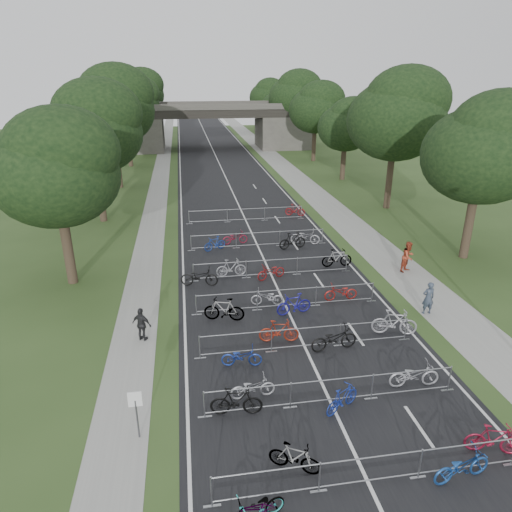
# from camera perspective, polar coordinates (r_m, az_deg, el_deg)

# --- Properties ---
(ground) EXTENTS (200.00, 200.00, 0.00)m
(ground) POSITION_cam_1_polar(r_m,az_deg,el_deg) (15.33, 13.93, -25.98)
(ground) COLOR #30491F
(ground) RESTS_ON ground
(road) EXTENTS (11.00, 140.00, 0.01)m
(road) POSITION_cam_1_polar(r_m,az_deg,el_deg) (60.51, -4.46, 11.12)
(road) COLOR black
(road) RESTS_ON ground
(sidewalk_right) EXTENTS (3.00, 140.00, 0.01)m
(sidewalk_right) POSITION_cam_1_polar(r_m,az_deg,el_deg) (61.67, 3.12, 11.35)
(sidewalk_right) COLOR gray
(sidewalk_right) RESTS_ON ground
(sidewalk_left) EXTENTS (2.00, 140.00, 0.01)m
(sidewalk_left) POSITION_cam_1_polar(r_m,az_deg,el_deg) (60.37, -11.69, 10.72)
(sidewalk_left) COLOR gray
(sidewalk_left) RESTS_ON ground
(lane_markings) EXTENTS (0.12, 140.00, 0.00)m
(lane_markings) POSITION_cam_1_polar(r_m,az_deg,el_deg) (60.51, -4.46, 11.11)
(lane_markings) COLOR silver
(lane_markings) RESTS_ON ground
(overpass_bridge) EXTENTS (31.00, 8.00, 7.05)m
(overpass_bridge) POSITION_cam_1_polar(r_m,az_deg,el_deg) (74.82, -5.58, 15.87)
(overpass_bridge) COLOR #484540
(overpass_bridge) RESTS_ON ground
(park_sign) EXTENTS (0.45, 0.06, 1.83)m
(park_sign) POSITION_cam_1_polar(r_m,az_deg,el_deg) (15.91, -14.80, -17.71)
(park_sign) COLOR #4C4C51
(park_sign) RESTS_ON ground
(tree_left_0) EXTENTS (6.72, 6.72, 10.25)m
(tree_left_0) POSITION_cam_1_polar(r_m,az_deg,el_deg) (26.45, -23.65, 9.76)
(tree_left_0) COLOR #33261C
(tree_left_0) RESTS_ON ground
(tree_right_0) EXTENTS (7.17, 7.17, 10.93)m
(tree_right_0) POSITION_cam_1_polar(r_m,az_deg,el_deg) (31.23, 26.68, 11.71)
(tree_right_0) COLOR #33261C
(tree_right_0) RESTS_ON ground
(tree_left_1) EXTENTS (7.56, 7.56, 11.53)m
(tree_left_1) POSITION_cam_1_polar(r_m,az_deg,el_deg) (37.96, -19.67, 14.73)
(tree_left_1) COLOR #33261C
(tree_left_1) RESTS_ON ground
(tree_right_1) EXTENTS (8.18, 8.18, 12.47)m
(tree_right_1) POSITION_cam_1_polar(r_m,az_deg,el_deg) (41.43, 17.31, 16.34)
(tree_right_1) COLOR #33261C
(tree_right_1) RESTS_ON ground
(tree_left_2) EXTENTS (8.40, 8.40, 12.81)m
(tree_left_2) POSITION_cam_1_polar(r_m,az_deg,el_deg) (49.72, -17.49, 17.34)
(tree_left_2) COLOR #33261C
(tree_left_2) RESTS_ON ground
(tree_right_2) EXTENTS (6.16, 6.16, 9.39)m
(tree_right_2) POSITION_cam_1_polar(r_m,az_deg,el_deg) (52.63, 11.30, 15.71)
(tree_right_2) COLOR #33261C
(tree_right_2) RESTS_ON ground
(tree_left_3) EXTENTS (6.72, 6.72, 10.25)m
(tree_left_3) POSITION_cam_1_polar(r_m,az_deg,el_deg) (61.72, -15.87, 16.69)
(tree_left_3) COLOR #33261C
(tree_left_3) RESTS_ON ground
(tree_right_3) EXTENTS (7.17, 7.17, 10.93)m
(tree_right_3) POSITION_cam_1_polar(r_m,az_deg,el_deg) (63.91, 7.58, 17.83)
(tree_right_3) COLOR #33261C
(tree_right_3) RESTS_ON ground
(tree_left_4) EXTENTS (7.56, 7.56, 11.53)m
(tree_left_4) POSITION_cam_1_polar(r_m,az_deg,el_deg) (73.59, -14.98, 18.12)
(tree_left_4) COLOR #33261C
(tree_left_4) RESTS_ON ground
(tree_right_4) EXTENTS (8.18, 8.18, 12.47)m
(tree_right_4) POSITION_cam_1_polar(r_m,az_deg,el_deg) (75.43, 4.93, 19.27)
(tree_right_4) COLOR #33261C
(tree_right_4) RESTS_ON ground
(tree_left_5) EXTENTS (8.40, 8.40, 12.81)m
(tree_left_5) POSITION_cam_1_polar(r_m,az_deg,el_deg) (85.50, -14.32, 19.16)
(tree_left_5) COLOR #33261C
(tree_left_5) RESTS_ON ground
(tree_right_5) EXTENTS (6.16, 6.16, 9.39)m
(tree_right_5) POSITION_cam_1_polar(r_m,az_deg,el_deg) (87.22, 2.92, 18.37)
(tree_right_5) COLOR #33261C
(tree_right_5) RESTS_ON ground
(tree_left_6) EXTENTS (6.72, 6.72, 10.25)m
(tree_left_6) POSITION_cam_1_polar(r_m,az_deg,el_deg) (97.52, -13.69, 18.51)
(tree_left_6) COLOR #33261C
(tree_left_6) RESTS_ON ground
(tree_right_6) EXTENTS (7.17, 7.17, 10.93)m
(tree_right_6) POSITION_cam_1_polar(r_m,az_deg,el_deg) (98.93, 1.42, 19.37)
(tree_right_6) COLOR #33261C
(tree_right_6) RESTS_ON ground
(barrier_row_0) EXTENTS (9.70, 0.08, 1.10)m
(barrier_row_0) POSITION_cam_1_polar(r_m,az_deg,el_deg) (14.94, 14.14, -24.57)
(barrier_row_0) COLOR #929499
(barrier_row_0) RESTS_ON ground
(barrier_row_1) EXTENTS (9.70, 0.08, 1.10)m
(barrier_row_1) POSITION_cam_1_polar(r_m,az_deg,el_deg) (17.40, 9.47, -16.31)
(barrier_row_1) COLOR #929499
(barrier_row_1) RESTS_ON ground
(barrier_row_2) EXTENTS (9.70, 0.08, 1.10)m
(barrier_row_2) POSITION_cam_1_polar(r_m,az_deg,el_deg) (20.21, 6.28, -10.16)
(barrier_row_2) COLOR #929499
(barrier_row_2) RESTS_ON ground
(barrier_row_3) EXTENTS (9.70, 0.08, 1.10)m
(barrier_row_3) POSITION_cam_1_polar(r_m,az_deg,el_deg) (23.41, 3.87, -5.31)
(barrier_row_3) COLOR #929499
(barrier_row_3) RESTS_ON ground
(barrier_row_4) EXTENTS (9.70, 0.08, 1.10)m
(barrier_row_4) POSITION_cam_1_polar(r_m,az_deg,el_deg) (26.95, 2.00, -1.48)
(barrier_row_4) COLOR #929499
(barrier_row_4) RESTS_ON ground
(barrier_row_5) EXTENTS (9.70, 0.08, 1.10)m
(barrier_row_5) POSITION_cam_1_polar(r_m,az_deg,el_deg) (31.52, 0.27, 2.07)
(barrier_row_5) COLOR #929499
(barrier_row_5) RESTS_ON ground
(barrier_row_6) EXTENTS (9.70, 0.08, 1.10)m
(barrier_row_6) POSITION_cam_1_polar(r_m,az_deg,el_deg) (37.16, -1.25, 5.17)
(barrier_row_6) COLOR #929499
(barrier_row_6) RESTS_ON ground
(bike_0) EXTENTS (1.78, 1.02, 0.89)m
(bike_0) POSITION_cam_1_polar(r_m,az_deg,el_deg) (13.87, 0.06, -29.10)
(bike_0) COLOR #929499
(bike_0) RESTS_ON ground
(bike_1) EXTENTS (1.66, 1.19, 0.98)m
(bike_1) POSITION_cam_1_polar(r_m,az_deg,el_deg) (15.01, 4.84, -23.82)
(bike_1) COLOR #929499
(bike_1) RESTS_ON ground
(bike_2) EXTENTS (2.00, 0.95, 1.01)m
(bike_2) POSITION_cam_1_polar(r_m,az_deg,el_deg) (15.92, 24.33, -22.83)
(bike_2) COLOR #1A4692
(bike_2) RESTS_ON ground
(bike_3) EXTENTS (1.84, 1.00, 1.06)m
(bike_3) POSITION_cam_1_polar(r_m,az_deg,el_deg) (17.15, 27.59, -19.66)
(bike_3) COLOR maroon
(bike_3) RESTS_ON ground
(bike_4) EXTENTS (1.91, 0.76, 1.12)m
(bike_4) POSITION_cam_1_polar(r_m,az_deg,el_deg) (16.74, -2.47, -17.71)
(bike_4) COLOR black
(bike_4) RESTS_ON ground
(bike_5) EXTENTS (1.72, 0.69, 0.88)m
(bike_5) POSITION_cam_1_polar(r_m,az_deg,el_deg) (17.52, -0.41, -16.09)
(bike_5) COLOR #A2A3AA
(bike_5) RESTS_ON ground
(bike_6) EXTENTS (1.65, 1.23, 0.99)m
(bike_6) POSITION_cam_1_polar(r_m,az_deg,el_deg) (17.21, 10.73, -17.13)
(bike_6) COLOR navy
(bike_6) RESTS_ON ground
(bike_7) EXTENTS (2.00, 0.80, 1.03)m
(bike_7) POSITION_cam_1_polar(r_m,az_deg,el_deg) (18.97, 19.16, -13.87)
(bike_7) COLOR #A5A5AD
(bike_7) RESTS_ON ground
(bike_8) EXTENTS (1.74, 0.81, 0.88)m
(bike_8) POSITION_cam_1_polar(r_m,az_deg,el_deg) (19.12, -1.81, -12.46)
(bike_8) COLOR navy
(bike_8) RESTS_ON ground
(bike_9) EXTENTS (1.85, 0.74, 1.08)m
(bike_9) POSITION_cam_1_polar(r_m,az_deg,el_deg) (20.60, 2.89, -9.37)
(bike_9) COLOR maroon
(bike_9) RESTS_ON ground
(bike_10) EXTENTS (2.18, 0.98, 1.11)m
(bike_10) POSITION_cam_1_polar(r_m,az_deg,el_deg) (20.31, 9.72, -10.16)
(bike_10) COLOR black
(bike_10) RESTS_ON ground
(bike_11) EXTENTS (2.15, 1.12, 1.25)m
(bike_11) POSITION_cam_1_polar(r_m,az_deg,el_deg) (22.01, 16.91, -7.96)
(bike_11) COLOR #98979E
(bike_11) RESTS_ON ground
(bike_12) EXTENTS (2.07, 1.05, 1.20)m
(bike_12) POSITION_cam_1_polar(r_m,az_deg,el_deg) (22.26, -4.02, -6.68)
(bike_12) COLOR #929499
(bike_12) RESTS_ON ground
(bike_13) EXTENTS (1.75, 0.85, 0.88)m
(bike_13) POSITION_cam_1_polar(r_m,az_deg,el_deg) (23.67, 1.40, -5.22)
(bike_13) COLOR #A5A5AD
(bike_13) RESTS_ON ground
(bike_14) EXTENTS (1.91, 0.84, 1.11)m
(bike_14) POSITION_cam_1_polar(r_m,az_deg,el_deg) (22.87, 4.76, -6.01)
(bike_14) COLOR navy
(bike_14) RESTS_ON ground
(bike_15) EXTENTS (1.80, 0.65, 0.94)m
(bike_15) POSITION_cam_1_polar(r_m,az_deg,el_deg) (24.57, 10.56, -4.48)
(bike_15) COLOR maroon
(bike_15) RESTS_ON ground
(bike_16) EXTENTS (2.21, 1.12, 1.11)m
(bike_16) POSITION_cam_1_polar(r_m,az_deg,el_deg) (25.93, -7.11, -2.59)
(bike_16) COLOR black
(bike_16) RESTS_ON ground
(bike_17) EXTENTS (1.83, 0.61, 1.08)m
(bike_17) POSITION_cam_1_polar(r_m,az_deg,el_deg) (26.97, -3.12, -1.49)
(bike_17) COLOR #93949A
(bike_17) RESTS_ON ground
(bike_18) EXTENTS (1.90, 1.19, 0.94)m
(bike_18) POSITION_cam_1_polar(r_m,az_deg,el_deg) (26.61, 1.91, -1.97)
(bike_18) COLOR maroon
(bike_18) RESTS_ON ground
(bike_19) EXTENTS (1.93, 0.55, 1.16)m
(bike_19) POSITION_cam_1_polar(r_m,az_deg,el_deg) (28.70, 10.08, -0.25)
(bike_19) COLOR #929499
(bike_19) RESTS_ON ground
(bike_20) EXTENTS (1.66, 1.11, 0.97)m
(bike_20) POSITION_cam_1_polar(r_m,az_deg,el_deg) (31.07, -5.18, 1.56)
(bike_20) COLOR navy
(bike_20) RESTS_ON ground
(bike_21) EXTENTS (1.86, 0.85, 0.94)m
(bike_21) POSITION_cam_1_polar(r_m,az_deg,el_deg) (32.15, -2.64, 2.31)
(bike_21) COLOR maroon
(bike_21) RESTS_ON ground
(bike_22) EXTENTS (2.00, 0.89, 1.16)m
(bike_22) POSITION_cam_1_polar(r_m,az_deg,el_deg) (31.28, 4.58, 1.91)
(bike_22) COLOR black
(bike_22) RESTS_ON ground
(bike_23) EXTENTS (2.16, 1.28, 1.07)m
(bike_23) POSITION_cam_1_polar(r_m,az_deg,el_deg) (32.31, 6.18, 2.42)
(bike_23) COLOR #9B9AA1
(bike_23) RESTS_ON ground
(bike_27) EXTENTS (1.75, 1.04, 1.02)m
(bike_27) POSITION_cam_1_polar(r_m,az_deg,el_deg) (38.77, 4.92, 5.74)
(bike_27) COLOR maroon
(bike_27) RESTS_ON ground
(pedestrian_a) EXTENTS (0.63, 0.42, 1.71)m
(pedestrian_a) POSITION_cam_1_polar(r_m,az_deg,el_deg) (24.26, 20.73, -4.95)
(pedestrian_a) COLOR #333D4D
(pedestrian_a) RESTS_ON ground
(pedestrian_b) EXTENTS (1.16, 1.09, 1.89)m
(pedestrian_b) POSITION_cam_1_polar(r_m,az_deg,el_deg) (28.96, 18.49, -0.09)
(pedestrian_b) COLOR #9F3A22
(pedestrian_b) RESTS_ON ground
(pedestrian_c) EXTENTS (1.01, 0.79, 1.59)m
(pedestrian_c) POSITION_cam_1_polar(r_m,az_deg,el_deg) (21.19, -14.08, -8.32)
(pedestrian_c) COLOR #242527
(pedestrian_c) RESTS_ON ground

